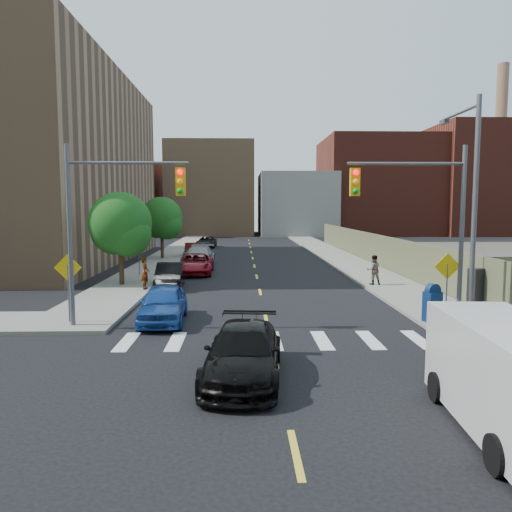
{
  "coord_description": "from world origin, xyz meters",
  "views": [
    {
      "loc": [
        -1.02,
        -13.0,
        4.68
      ],
      "look_at": [
        -0.23,
        13.89,
        2.0
      ],
      "focal_mm": 35.0,
      "sensor_mm": 36.0,
      "label": 1
    }
  ],
  "objects": [
    {
      "name": "warn_sign_midwest",
      "position": [
        -7.8,
        20.0,
        1.99
      ],
      "size": [
        1.06,
        0.06,
        2.83
      ],
      "color": "#59595E",
      "rests_on": "ground"
    },
    {
      "name": "smokestack",
      "position": [
        42.0,
        70.0,
        14.0
      ],
      "size": [
        1.8,
        1.8,
        28.0
      ],
      "primitive_type": "cylinder",
      "color": "#8C6B4C",
      "rests_on": "ground"
    },
    {
      "name": "warn_sign_ne",
      "position": [
        7.2,
        6.5,
        1.99
      ],
      "size": [
        1.06,
        0.06,
        2.83
      ],
      "color": "#59595E",
      "rests_on": "ground"
    },
    {
      "name": "parked_car_maroon",
      "position": [
        -5.5,
        32.84,
        0.67
      ],
      "size": [
        1.76,
        4.17,
        1.34
      ],
      "primitive_type": "imported",
      "rotation": [
        0.0,
        0.0,
        0.09
      ],
      "color": "#44100D",
      "rests_on": "ground"
    },
    {
      "name": "sidewalk_ne",
      "position": [
        7.75,
        41.5,
        0.07
      ],
      "size": [
        3.5,
        73.0,
        0.15
      ],
      "primitive_type": "cube",
      "color": "gray",
      "rests_on": "ground"
    },
    {
      "name": "payphone",
      "position": [
        9.18,
        8.18,
        1.07
      ],
      "size": [
        0.69,
        0.64,
        1.85
      ],
      "primitive_type": "cube",
      "rotation": [
        0.0,
        0.0,
        0.42
      ],
      "color": "black",
      "rests_on": "sidewalk_ne"
    },
    {
      "name": "bg_bldg_west",
      "position": [
        -22.0,
        70.0,
        6.0
      ],
      "size": [
        14.0,
        18.0,
        12.0
      ],
      "primitive_type": "cube",
      "color": "#592319",
      "rests_on": "ground"
    },
    {
      "name": "parked_car_black",
      "position": [
        -5.16,
        15.68,
        0.71
      ],
      "size": [
        1.74,
        4.37,
        1.42
      ],
      "primitive_type": "imported",
      "rotation": [
        0.0,
        0.0,
        0.06
      ],
      "color": "black",
      "rests_on": "ground"
    },
    {
      "name": "pedestrian_east",
      "position": [
        6.66,
        15.52,
        1.01
      ],
      "size": [
        0.87,
        0.69,
        1.72
      ],
      "primitive_type": "imported",
      "rotation": [
        0.0,
        0.0,
        3.19
      ],
      "color": "gray",
      "rests_on": "sidewalk_ne"
    },
    {
      "name": "parked_car_blue",
      "position": [
        -4.2,
        7.0,
        0.75
      ],
      "size": [
        1.94,
        4.47,
        1.5
      ],
      "primitive_type": "imported",
      "rotation": [
        0.0,
        0.0,
        0.04
      ],
      "color": "#1C489B",
      "rests_on": "ground"
    },
    {
      "name": "fence_north",
      "position": [
        9.6,
        28.0,
        1.25
      ],
      "size": [
        0.12,
        44.0,
        2.5
      ],
      "primitive_type": "cube",
      "color": "#5C6446",
      "rests_on": "ground"
    },
    {
      "name": "sidewalk_nw",
      "position": [
        -7.75,
        41.5,
        0.07
      ],
      "size": [
        3.5,
        73.0,
        0.15
      ],
      "primitive_type": "cube",
      "color": "gray",
      "rests_on": "ground"
    },
    {
      "name": "mailbox",
      "position": [
        6.5,
        6.13,
        0.89
      ],
      "size": [
        0.75,
        0.67,
        1.52
      ],
      "rotation": [
        0.0,
        0.0,
        0.38
      ],
      "color": "navy",
      "rests_on": "sidewalk_ne"
    },
    {
      "name": "signal_ne",
      "position": [
        5.98,
        6.0,
        4.53
      ],
      "size": [
        4.59,
        0.3,
        7.0
      ],
      "color": "#59595E",
      "rests_on": "ground"
    },
    {
      "name": "warn_sign_nw",
      "position": [
        -7.8,
        6.5,
        1.99
      ],
      "size": [
        1.06,
        0.06,
        2.83
      ],
      "color": "#59595E",
      "rests_on": "ground"
    },
    {
      "name": "tree_west_near",
      "position": [
        -8.0,
        16.05,
        3.48
      ],
      "size": [
        3.66,
        3.64,
        5.52
      ],
      "color": "#332114",
      "rests_on": "ground"
    },
    {
      "name": "bg_bldg_center",
      "position": [
        8.0,
        70.0,
        5.0
      ],
      "size": [
        12.0,
        16.0,
        10.0
      ],
      "primitive_type": "cube",
      "color": "gray",
      "rests_on": "ground"
    },
    {
      "name": "bg_bldg_fareast",
      "position": [
        38.0,
        70.0,
        9.0
      ],
      "size": [
        14.0,
        16.0,
        18.0
      ],
      "primitive_type": "cube",
      "color": "#592319",
      "rests_on": "ground"
    },
    {
      "name": "cargo_van",
      "position": [
        4.51,
        -3.07,
        1.21
      ],
      "size": [
        2.38,
        5.15,
        2.3
      ],
      "rotation": [
        0.0,
        0.0,
        -0.07
      ],
      "color": "silver",
      "rests_on": "ground"
    },
    {
      "name": "parked_car_white",
      "position": [
        -5.5,
        32.96,
        0.65
      ],
      "size": [
        1.63,
        3.83,
        1.29
      ],
      "primitive_type": "imported",
      "rotation": [
        0.0,
        0.0,
        -0.03
      ],
      "color": "#B4B4B4",
      "rests_on": "ground"
    },
    {
      "name": "parked_car_grey",
      "position": [
        -5.01,
        44.02,
        0.62
      ],
      "size": [
        2.23,
        4.56,
        1.25
      ],
      "primitive_type": "imported",
      "rotation": [
        0.0,
        0.0,
        -0.04
      ],
      "color": "black",
      "rests_on": "ground"
    },
    {
      "name": "black_sedan",
      "position": [
        -0.97,
        0.21,
        0.72
      ],
      "size": [
        2.44,
        5.1,
        1.43
      ],
      "primitive_type": "imported",
      "rotation": [
        0.0,
        0.0,
        -0.09
      ],
      "color": "black",
      "rests_on": "ground"
    },
    {
      "name": "ground",
      "position": [
        0.0,
        0.0,
        0.0
      ],
      "size": [
        160.0,
        160.0,
        0.0
      ],
      "primitive_type": "plane",
      "color": "black",
      "rests_on": "ground"
    },
    {
      "name": "bg_bldg_east",
      "position": [
        22.0,
        72.0,
        8.0
      ],
      "size": [
        18.0,
        18.0,
        16.0
      ],
      "primitive_type": "cube",
      "color": "#592319",
      "rests_on": "ground"
    },
    {
      "name": "parked_car_red",
      "position": [
        -4.2,
        21.36,
        0.71
      ],
      "size": [
        2.4,
        5.12,
        1.42
      ],
      "primitive_type": "imported",
      "rotation": [
        0.0,
        0.0,
        0.01
      ],
      "color": "maroon",
      "rests_on": "ground"
    },
    {
      "name": "tree_west_far",
      "position": [
        -8.0,
        31.05,
        3.48
      ],
      "size": [
        3.66,
        3.64,
        5.52
      ],
      "color": "#332114",
      "rests_on": "ground"
    },
    {
      "name": "signal_nw",
      "position": [
        -5.98,
        6.0,
        4.53
      ],
      "size": [
        4.59,
        0.3,
        7.0
      ],
      "color": "#59595E",
      "rests_on": "ground"
    },
    {
      "name": "streetlight_ne",
      "position": [
        8.2,
        6.9,
        5.22
      ],
      "size": [
        0.25,
        3.7,
        9.0
      ],
      "color": "#59595E",
      "rests_on": "ground"
    },
    {
      "name": "pedestrian_west",
      "position": [
        -6.3,
        14.26,
        1.03
      ],
      "size": [
        0.44,
        0.65,
        1.75
      ],
      "primitive_type": "imported",
      "rotation": [
        0.0,
        0.0,
        1.54
      ],
      "color": "gray",
      "rests_on": "sidewalk_nw"
    },
    {
      "name": "parked_car_silver",
      "position": [
        -4.4,
        26.18,
        0.78
      ],
      "size": [
        2.54,
        5.52,
        1.56
      ],
      "primitive_type": "imported",
      "rotation": [
        0.0,
        0.0,
        -0.07
      ],
      "color": "#929499",
      "rests_on": "ground"
    },
    {
      "name": "bg_bldg_midwest",
      "position": [
        -6.0,
        72.0,
        7.5
      ],
      "size": [
        14.0,
        16.0,
        15.0
      ],
      "primitive_type": "cube",
      "color": "#8C6B4C",
      "rests_on": "ground"
    }
  ]
}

